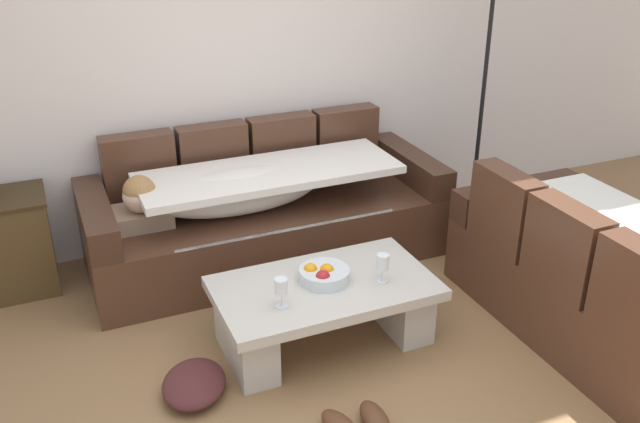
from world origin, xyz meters
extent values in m
plane|color=olive|center=(0.00, 0.00, 0.00)|extent=(14.00, 14.00, 0.00)
cube|color=silver|center=(0.00, 2.15, 1.35)|extent=(9.00, 0.10, 2.70)
cube|color=#4B2D1E|center=(0.11, 1.60, 0.21)|extent=(2.38, 0.92, 0.42)
cube|color=#4B2D1E|center=(-0.65, 1.98, 0.65)|extent=(0.47, 0.16, 0.46)
cube|color=#4B2D1E|center=(-0.15, 1.98, 0.65)|extent=(0.47, 0.16, 0.46)
cube|color=#4B2D1E|center=(0.36, 1.98, 0.65)|extent=(0.47, 0.16, 0.46)
cube|color=#4B2D1E|center=(0.86, 1.98, 0.65)|extent=(0.47, 0.16, 0.46)
cube|color=#3C2418|center=(-0.99, 1.60, 0.52)|extent=(0.18, 0.92, 0.20)
cube|color=#3C2418|center=(1.21, 1.60, 0.52)|extent=(0.18, 0.92, 0.20)
cube|color=gray|center=(-0.72, 1.59, 0.47)|extent=(0.36, 0.28, 0.11)
sphere|color=beige|center=(-0.72, 1.55, 0.64)|extent=(0.21, 0.21, 0.21)
sphere|color=#9E7042|center=(-0.72, 1.55, 0.67)|extent=(0.20, 0.20, 0.20)
ellipsoid|color=silver|center=(-0.10, 1.55, 0.56)|extent=(1.10, 0.44, 0.28)
cube|color=silver|center=(0.11, 1.53, 0.66)|extent=(1.70, 0.60, 0.05)
cube|color=silver|center=(0.11, 1.16, 0.23)|extent=(1.44, 0.04, 0.38)
cube|color=#4B2D1E|center=(1.56, -0.02, 0.21)|extent=(0.92, 1.88, 0.42)
cube|color=#4B2D1E|center=(1.18, -0.02, 0.65)|extent=(0.16, 0.47, 0.46)
cube|color=#4B2D1E|center=(1.18, 0.48, 0.65)|extent=(0.16, 0.47, 0.46)
cube|color=#3C2418|center=(1.56, 0.82, 0.52)|extent=(0.92, 0.18, 0.20)
ellipsoid|color=silver|center=(1.61, 0.02, 0.56)|extent=(0.44, 0.96, 0.28)
cube|color=silver|center=(1.63, -0.02, 0.66)|extent=(0.60, 1.39, 0.05)
cube|color=beige|center=(0.07, 0.55, 0.35)|extent=(1.20, 0.68, 0.06)
cube|color=beige|center=(-0.39, 0.55, 0.16)|extent=(0.20, 0.54, 0.32)
cube|color=beige|center=(0.53, 0.55, 0.16)|extent=(0.20, 0.54, 0.32)
cylinder|color=silver|center=(0.08, 0.58, 0.42)|extent=(0.28, 0.28, 0.07)
sphere|color=#B02328|center=(0.05, 0.52, 0.44)|extent=(0.08, 0.08, 0.08)
sphere|color=orange|center=(0.10, 0.58, 0.44)|extent=(0.08, 0.08, 0.08)
sphere|color=orange|center=(0.02, 0.62, 0.44)|extent=(0.08, 0.08, 0.08)
cylinder|color=silver|center=(-0.23, 0.42, 0.38)|extent=(0.06, 0.06, 0.01)
cylinder|color=silver|center=(-0.23, 0.42, 0.42)|extent=(0.01, 0.01, 0.07)
cylinder|color=silver|center=(-0.23, 0.42, 0.50)|extent=(0.07, 0.07, 0.08)
cylinder|color=silver|center=(0.37, 0.44, 0.38)|extent=(0.06, 0.06, 0.01)
cylinder|color=silver|center=(0.37, 0.44, 0.42)|extent=(0.01, 0.01, 0.07)
cylinder|color=silver|center=(0.37, 0.44, 0.50)|extent=(0.07, 0.07, 0.08)
cylinder|color=black|center=(1.89, 1.74, 0.01)|extent=(0.28, 0.28, 0.02)
cylinder|color=black|center=(1.89, 1.74, 0.92)|extent=(0.03, 0.03, 1.80)
ellipsoid|color=#59331E|center=(0.01, -0.18, 0.04)|extent=(0.14, 0.28, 0.09)
ellipsoid|color=#4C2323|center=(-0.72, 0.40, 0.06)|extent=(0.44, 0.49, 0.12)
camera|label=1|loc=(-1.23, -2.41, 2.34)|focal=38.64mm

